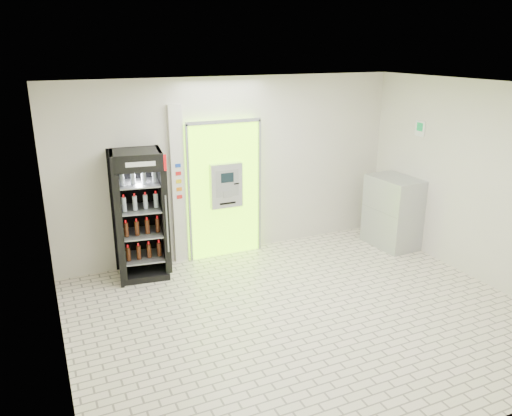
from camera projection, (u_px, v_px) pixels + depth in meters
ground at (304, 315)px, 6.73m from camera, size 6.00×6.00×0.00m
room_shell at (308, 183)px, 6.15m from camera, size 6.00×6.00×6.00m
atm_assembly at (224, 189)px, 8.37m from camera, size 1.30×0.24×2.33m
pillar at (178, 186)px, 8.06m from camera, size 0.22×0.11×2.60m
beverage_cooler at (140, 217)px, 7.64m from camera, size 0.83×0.78×1.99m
steel_cabinet at (393, 212)px, 8.91m from camera, size 0.68×0.98×1.26m
exit_sign at (420, 128)px, 8.45m from camera, size 0.02×0.22×0.26m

